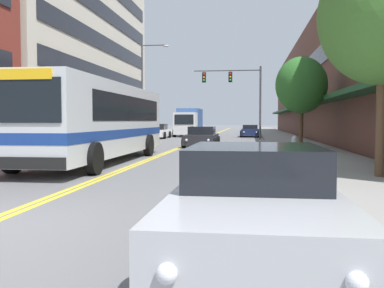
{
  "coord_description": "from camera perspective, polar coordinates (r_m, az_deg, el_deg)",
  "views": [
    {
      "loc": [
        4.19,
        -6.18,
        1.64
      ],
      "look_at": [
        -0.43,
        28.51,
        -0.26
      ],
      "focal_mm": 40.0,
      "sensor_mm": 36.0,
      "label": 1
    }
  ],
  "objects": [
    {
      "name": "car_champagne_parked_left_mid",
      "position": [
        32.0,
        -8.02,
        1.16
      ],
      "size": [
        2.03,
        4.88,
        1.23
      ],
      "color": "beige",
      "rests_on": "ground_plane"
    },
    {
      "name": "sidewalk_right",
      "position": [
        43.32,
        11.64,
        0.98
      ],
      "size": [
        3.51,
        106.0,
        0.16
      ],
      "color": "gray",
      "rests_on": "ground_plane"
    },
    {
      "name": "box_truck",
      "position": [
        45.68,
        -0.41,
        2.95
      ],
      "size": [
        2.57,
        6.73,
        2.94
      ],
      "color": "white",
      "rests_on": "ground_plane"
    },
    {
      "name": "office_tower_left",
      "position": [
        45.3,
        -18.78,
        15.88
      ],
      "size": [
        12.08,
        29.69,
        23.56
      ],
      "color": "beige",
      "rests_on": "ground_plane"
    },
    {
      "name": "car_silver_parked_right_foreground",
      "position": [
        5.4,
        8.36,
        -7.85
      ],
      "size": [
        2.14,
        4.69,
        1.33
      ],
      "color": "#B7B7BC",
      "rests_on": "ground_plane"
    },
    {
      "name": "car_charcoal_moving_lead",
      "position": [
        27.49,
        1.31,
        0.92
      ],
      "size": [
        2.12,
        4.8,
        1.27
      ],
      "color": "#232328",
      "rests_on": "ground_plane"
    },
    {
      "name": "centre_line",
      "position": [
        43.42,
        2.05,
        0.95
      ],
      "size": [
        0.34,
        106.0,
        0.01
      ],
      "color": "yellow",
      "rests_on": "ground_plane"
    },
    {
      "name": "city_bus",
      "position": [
        17.49,
        -12.42,
        3.31
      ],
      "size": [
        2.95,
        11.67,
        3.05
      ],
      "color": "silver",
      "rests_on": "ground_plane"
    },
    {
      "name": "traffic_signal_mast",
      "position": [
        39.45,
        6.09,
        7.52
      ],
      "size": [
        6.13,
        0.38,
        6.58
      ],
      "color": "#47474C",
      "rests_on": "ground_plane"
    },
    {
      "name": "car_navy_parked_right_mid",
      "position": [
        44.45,
        7.75,
        1.72
      ],
      "size": [
        2.0,
        4.87,
        1.23
      ],
      "color": "#19234C",
      "rests_on": "ground_plane"
    },
    {
      "name": "ground_plane",
      "position": [
        43.42,
        2.05,
        0.94
      ],
      "size": [
        240.0,
        240.0,
        0.0
      ],
      "primitive_type": "plane",
      "color": "slate"
    },
    {
      "name": "street_lamp_left_far",
      "position": [
        38.75,
        -6.16,
        8.12
      ],
      "size": [
        2.52,
        0.28,
        8.49
      ],
      "color": "#47474C",
      "rests_on": "ground_plane"
    },
    {
      "name": "car_white_parked_left_near",
      "position": [
        40.4,
        -4.71,
        1.65
      ],
      "size": [
        2.19,
        4.25,
        1.35
      ],
      "color": "white",
      "rests_on": "ground_plane"
    },
    {
      "name": "street_tree_right_near",
      "position": [
        12.74,
        24.1,
        15.41
      ],
      "size": [
        3.35,
        3.35,
        6.11
      ],
      "color": "brown",
      "rests_on": "sidewalk_right"
    },
    {
      "name": "storefront_row_right",
      "position": [
        44.26,
        19.54,
        7.41
      ],
      "size": [
        9.1,
        68.0,
        10.2
      ],
      "color": "brown",
      "rests_on": "ground_plane"
    },
    {
      "name": "street_tree_right_mid",
      "position": [
        24.9,
        14.38,
        7.59
      ],
      "size": [
        2.87,
        2.87,
        5.07
      ],
      "color": "brown",
      "rests_on": "sidewalk_right"
    },
    {
      "name": "sidewalk_left",
      "position": [
        44.7,
        -7.25,
        1.08
      ],
      "size": [
        3.51,
        106.0,
        0.16
      ],
      "color": "gray",
      "rests_on": "ground_plane"
    },
    {
      "name": "fire_hydrant",
      "position": [
        17.08,
        13.49,
        -0.44
      ],
      "size": [
        0.32,
        0.24,
        0.91
      ],
      "color": "#B7B7BC",
      "rests_on": "sidewalk_right"
    }
  ]
}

